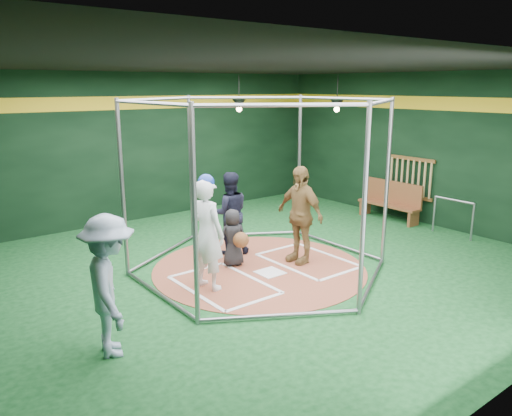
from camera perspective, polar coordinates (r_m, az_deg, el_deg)
room_shell at (r=8.54m, az=0.38°, el=4.15°), size 10.10×9.10×3.53m
clay_disc at (r=9.00m, az=0.39°, el=-6.90°), size 3.80×3.80×0.01m
home_plate at (r=8.78m, az=1.62°, el=-7.37°), size 0.43×0.43×0.01m
batter_box_left at (r=8.28m, az=-3.73°, el=-8.73°), size 1.17×1.77×0.01m
batter_box_right at (r=9.41m, az=5.92°, el=-5.97°), size 1.17×1.77×0.01m
batting_cage at (r=8.58m, az=0.41°, el=2.47°), size 4.05×4.67×3.00m
bat_rack at (r=12.51m, az=17.22°, el=3.36°), size 0.07×1.25×0.98m
pendant_lamp_near at (r=12.62m, az=-1.95°, el=11.78°), size 0.34×0.34×0.90m
pendant_lamp_far at (r=12.62m, az=9.23°, el=11.61°), size 0.34×0.34×0.90m
batter_figure at (r=7.91m, az=-5.60°, el=-2.81°), size 0.57×0.74×1.86m
visitor_leopard at (r=9.10m, az=5.02°, el=-0.74°), size 0.50×1.08×1.79m
catcher_figure at (r=8.96m, az=-2.57°, el=-3.42°), size 0.57×0.61×1.04m
umpire at (r=9.58m, az=-3.08°, el=-0.58°), size 0.95×0.87×1.60m
bystander_blue at (r=6.25m, az=-16.39°, el=-8.54°), size 0.94×1.27×1.75m
dugout_bench at (r=12.55m, az=15.15°, el=0.87°), size 0.38×1.61×0.94m
steel_railing at (r=11.57m, az=21.62°, el=-0.37°), size 0.05×0.96×0.82m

